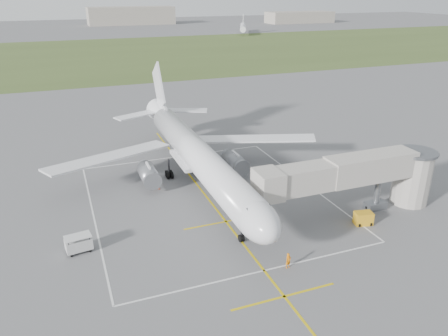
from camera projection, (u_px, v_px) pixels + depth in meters
name	position (u px, v px, depth m)	size (l,w,h in m)	color
ground	(199.00, 187.00, 58.46)	(700.00, 700.00, 0.00)	#4F4F52
grass_strip	(97.00, 56.00, 170.55)	(700.00, 120.00, 0.02)	#3D5023
apron_markings	(214.00, 206.00, 53.44)	(28.20, 60.00, 0.01)	gold
airliner	(196.00, 155.00, 57.42)	(38.93, 46.75, 13.52)	silver
jet_bridge	(364.00, 175.00, 50.20)	(23.40, 5.00, 7.20)	#A49D94
gpu_unit	(363.00, 218.00, 49.05)	(2.17, 1.72, 1.46)	gold
baggage_cart	(79.00, 244.00, 43.86)	(2.75, 1.88, 1.78)	silver
ramp_worker_nose	(288.00, 261.00, 41.36)	(0.57, 0.37, 1.56)	orange
ramp_worker_wing	(157.00, 183.00, 57.56)	(0.83, 0.64, 1.70)	#FF5B08
distant_hangars	(47.00, 20.00, 279.81)	(345.00, 49.00, 12.00)	gray
distant_aircraft	(102.00, 35.00, 208.86)	(182.14, 62.09, 8.85)	silver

